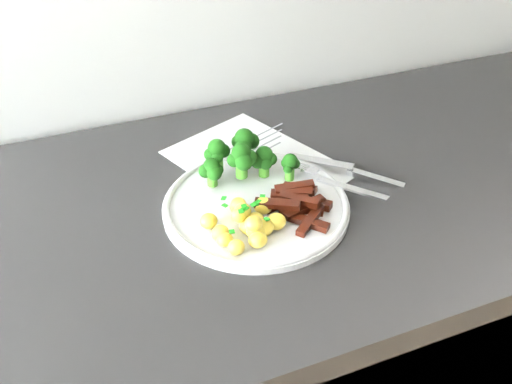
% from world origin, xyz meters
% --- Properties ---
extents(counter, '(2.33, 0.58, 0.87)m').
position_xyz_m(counter, '(-0.04, 1.68, 0.44)').
color(counter, black).
rests_on(counter, ground).
extents(recipe_paper, '(0.28, 0.32, 0.00)m').
position_xyz_m(recipe_paper, '(-0.10, 1.77, 0.88)').
color(recipe_paper, white).
rests_on(recipe_paper, counter).
extents(plate, '(0.26, 0.26, 0.02)m').
position_xyz_m(plate, '(-0.14, 1.66, 0.88)').
color(plate, white).
rests_on(plate, counter).
extents(broccoli, '(0.15, 0.09, 0.07)m').
position_xyz_m(broccoli, '(-0.14, 1.73, 0.92)').
color(broccoli, '#2E6317').
rests_on(broccoli, plate).
extents(potatoes, '(0.11, 0.10, 0.04)m').
position_xyz_m(potatoes, '(-0.17, 1.61, 0.90)').
color(potatoes, yellow).
rests_on(potatoes, plate).
extents(beef_strips, '(0.11, 0.12, 0.03)m').
position_xyz_m(beef_strips, '(-0.09, 1.63, 0.89)').
color(beef_strips, black).
rests_on(beef_strips, plate).
extents(fork, '(0.10, 0.15, 0.02)m').
position_xyz_m(fork, '(-0.02, 1.66, 0.89)').
color(fork, silver).
rests_on(fork, plate).
extents(knife, '(0.14, 0.14, 0.02)m').
position_xyz_m(knife, '(0.03, 1.67, 0.88)').
color(knife, silver).
rests_on(knife, plate).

